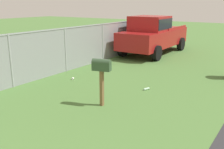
# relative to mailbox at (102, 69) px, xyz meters

# --- Properties ---
(mailbox) EXTENTS (0.33, 0.54, 1.32)m
(mailbox) POSITION_rel_mailbox_xyz_m (0.00, 0.00, 0.00)
(mailbox) COLOR brown
(mailbox) RESTS_ON ground
(pickup_truck) EXTENTS (5.34, 2.26, 2.09)m
(pickup_truck) POSITION_rel_mailbox_xyz_m (7.72, 2.20, 0.05)
(pickup_truck) COLOR maroon
(pickup_truck) RESTS_ON ground
(fence_section) EXTENTS (15.44, 0.07, 1.81)m
(fence_section) POSITION_rel_mailbox_xyz_m (2.17, 3.46, -0.09)
(fence_section) COLOR #9EA3A8
(fence_section) RESTS_ON ground
(litter_bottle_far_scatter) EXTENTS (0.23, 0.14, 0.07)m
(litter_bottle_far_scatter) POSITION_rel_mailbox_xyz_m (1.89, -0.42, -1.02)
(litter_bottle_far_scatter) COLOR #B2D8BF
(litter_bottle_far_scatter) RESTS_ON ground
(litter_cup_midfield_a) EXTENTS (0.13, 0.12, 0.08)m
(litter_cup_midfield_a) POSITION_rel_mailbox_xyz_m (1.40, 2.39, -1.02)
(litter_cup_midfield_a) COLOR white
(litter_cup_midfield_a) RESTS_ON ground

